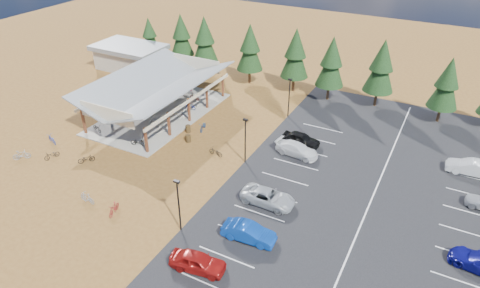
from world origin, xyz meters
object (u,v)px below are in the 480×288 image
bike_12 (86,159)px  car_9 (471,167)px  bike_16 (216,152)px  trash_bin_1 (188,129)px  bike_pavilion (157,86)px  lamp_post_1 (245,138)px  bike_10 (52,139)px  car_1 (249,232)px  bike_2 (156,96)px  lamp_post_0 (179,202)px  bike_11 (114,209)px  bike_0 (97,128)px  car_0 (198,262)px  bike_9 (21,155)px  trash_bin_0 (188,138)px  bike_6 (190,106)px  bike_8 (52,155)px  car_2 (268,197)px  car_4 (301,139)px  lamp_post_2 (289,95)px  bike_1 (125,116)px  bike_13 (87,198)px  bike_5 (154,122)px  bike_3 (187,87)px  outbuilding (130,56)px  bike_4 (138,142)px  bike_14 (203,126)px  car_3 (297,149)px  bike_7 (194,97)px

bike_12 → car_9: (36.24, 16.67, 0.35)m
bike_16 → trash_bin_1: bearing=-109.7°
bike_pavilion → lamp_post_1: size_ratio=3.77×
bike_pavilion → bike_10: bearing=-118.3°
car_1 → bike_2: bearing=47.4°
lamp_post_0 → bike_11: lamp_post_0 is taller
lamp_post_1 → bike_10: size_ratio=2.77×
bike_0 → car_0: bearing=-102.0°
bike_9 → trash_bin_0: bearing=-97.0°
trash_bin_1 → bike_6: size_ratio=0.52×
bike_8 → car_1: (24.45, -1.23, 0.34)m
car_2 → car_9: bearing=-49.5°
car_4 → lamp_post_2: bearing=36.1°
bike_1 → lamp_post_1: bearing=-98.4°
bike_13 → car_4: car_4 is taller
car_4 → trash_bin_1: bearing=107.0°
bike_5 → car_4: car_4 is taller
bike_16 → lamp_post_1: bearing=105.0°
bike_0 → bike_2: size_ratio=1.01×
car_9 → bike_3: bearing=-100.4°
bike_1 → bike_12: bearing=-167.9°
trash_bin_1 → bike_6: 6.12m
outbuilding → bike_4: outbuilding is taller
bike_6 → bike_13: 20.97m
lamp_post_1 → bike_10: bearing=-162.3°
bike_6 → bike_10: bearing=159.8°
trash_bin_1 → bike_10: bike_10 is taller
lamp_post_1 → bike_8: size_ratio=3.05×
bike_3 → bike_14: bike_3 is taller
bike_pavilion → car_3: (19.38, -1.18, -3.09)m
bike_2 → bike_7: 5.34m
bike_14 → car_3: 12.07m
bike_14 → car_4: size_ratio=0.45×
bike_0 → bike_1: bearing=1.9°
lamp_post_2 → bike_10: size_ratio=2.77×
car_9 → lamp_post_0: bearing=-50.0°
trash_bin_1 → bike_0: size_ratio=0.52×
car_2 → lamp_post_0: bearing=142.4°
bike_1 → car_3: (21.99, 2.48, 0.08)m
bike_12 → car_1: size_ratio=0.39×
bike_pavilion → lamp_post_0: (15.00, -17.00, -0.85)m
bike_1 → car_3: bearing=-87.7°
bike_9 → car_3: size_ratio=0.38×
bike_3 → bike_16: (12.54, -13.20, -0.17)m
lamp_post_1 → bike_16: bearing=-173.4°
bike_13 → bike_1: bearing=-148.2°
lamp_post_1 → bike_5: size_ratio=2.76×
outbuilding → lamp_post_0: size_ratio=2.14×
lamp_post_1 → car_2: bearing=-46.2°
outbuilding → car_9: size_ratio=2.35×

